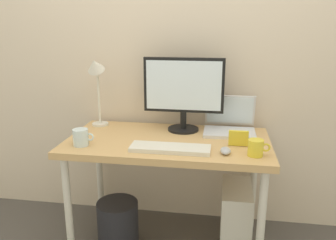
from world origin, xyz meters
TOP-DOWN VIEW (x-y plane):
  - back_wall at (0.00, 0.39)m, footprint 4.40×0.04m
  - desk at (0.00, 0.00)m, footprint 1.21×0.65m
  - monitor at (0.07, 0.19)m, footprint 0.51×0.20m
  - laptop at (0.37, 0.21)m, footprint 0.32×0.27m
  - desk_lamp at (-0.51, 0.19)m, footprint 0.11×0.16m
  - keyboard at (0.04, -0.19)m, footprint 0.44×0.14m
  - mouse at (0.34, -0.19)m, footprint 0.06×0.09m
  - coffee_mug at (0.50, -0.19)m, footprint 0.12×0.08m
  - glass_cup at (-0.47, -0.18)m, footprint 0.12×0.09m
  - photo_frame at (0.41, -0.06)m, footprint 0.11×0.03m
  - computer_tower at (0.43, 0.01)m, footprint 0.18×0.36m
  - wastebasket at (-0.31, -0.08)m, footprint 0.26×0.26m

SIDE VIEW (x-z plane):
  - wastebasket at x=-0.31m, z-range 0.00..0.30m
  - computer_tower at x=0.43m, z-range 0.00..0.42m
  - desk at x=0.00m, z-range 0.29..1.00m
  - keyboard at x=0.04m, z-range 0.71..0.73m
  - mouse at x=0.34m, z-range 0.71..0.74m
  - coffee_mug at x=0.50m, z-range 0.71..0.80m
  - photo_frame at x=0.41m, z-range 0.71..0.80m
  - glass_cup at x=-0.47m, z-range 0.71..0.81m
  - laptop at x=0.37m, z-range 0.65..0.88m
  - monitor at x=0.07m, z-range 0.74..1.21m
  - desk_lamp at x=-0.51m, z-range 0.81..1.29m
  - back_wall at x=0.00m, z-range 0.00..2.60m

